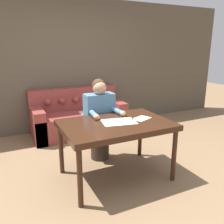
{
  "coord_description": "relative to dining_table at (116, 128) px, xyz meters",
  "views": [
    {
      "loc": [
        -1.17,
        -2.55,
        1.67
      ],
      "look_at": [
        0.11,
        0.12,
        0.85
      ],
      "focal_mm": 38.0,
      "sensor_mm": 36.0,
      "label": 1
    }
  ],
  "objects": [
    {
      "name": "ground_plane",
      "position": [
        -0.1,
        0.02,
        -0.68
      ],
      "size": [
        16.0,
        16.0,
        0.0
      ],
      "primitive_type": "plane",
      "color": "#846647"
    },
    {
      "name": "pattern_paper_main",
      "position": [
        0.04,
        0.0,
        0.07
      ],
      "size": [
        0.47,
        0.37,
        0.0
      ],
      "color": "beige",
      "rests_on": "dining_table"
    },
    {
      "name": "wall_back",
      "position": [
        -0.1,
        2.22,
        0.62
      ],
      "size": [
        8.0,
        0.06,
        2.6
      ],
      "color": "brown",
      "rests_on": "ground_plane"
    },
    {
      "name": "person",
      "position": [
        0.02,
        0.58,
        -0.05
      ],
      "size": [
        0.47,
        0.57,
        1.23
      ],
      "color": "#33281E",
      "rests_on": "ground_plane"
    },
    {
      "name": "scissors",
      "position": [
        0.03,
        0.02,
        0.08
      ],
      "size": [
        0.21,
        0.1,
        0.01
      ],
      "color": "silver",
      "rests_on": "dining_table"
    },
    {
      "name": "dining_table",
      "position": [
        0.0,
        0.0,
        0.0
      ],
      "size": [
        1.36,
        0.92,
        0.75
      ],
      "color": "#381E11",
      "rests_on": "ground_plane"
    },
    {
      "name": "couch",
      "position": [
        0.07,
        1.81,
        -0.37
      ],
      "size": [
        1.77,
        0.81,
        0.88
      ],
      "color": "brown",
      "rests_on": "ground_plane"
    },
    {
      "name": "pattern_paper_offcut",
      "position": [
        0.37,
        -0.0,
        0.07
      ],
      "size": [
        0.3,
        0.25,
        0.0
      ],
      "color": "beige",
      "rests_on": "dining_table"
    }
  ]
}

